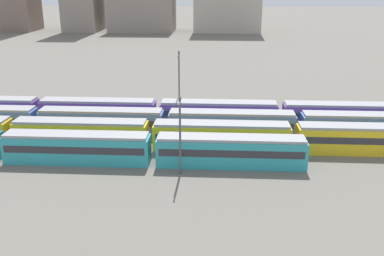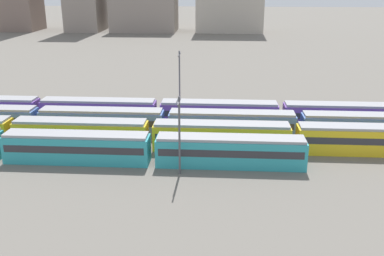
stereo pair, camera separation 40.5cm
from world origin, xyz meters
TOP-DOWN VIEW (x-y plane):
  - train_track_0 at (15.79, 0.00)m, footprint 55.80×3.06m
  - train_track_1 at (43.03, 5.20)m, footprint 112.50×3.06m
  - train_track_2 at (25.61, 10.40)m, footprint 74.70×3.06m
  - train_track_3 at (42.64, 15.60)m, footprint 112.50×3.06m
  - catenary_pole_0 at (28.78, -2.73)m, footprint 0.24×3.20m
  - catenary_pole_1 at (26.83, 18.54)m, footprint 0.24×3.20m
  - distant_building_2 at (0.80, 138.99)m, footprint 26.97×17.91m

SIDE VIEW (x-z plane):
  - train_track_0 at x=15.79m, z-range 0.03..3.78m
  - train_track_1 at x=43.03m, z-range 0.03..3.78m
  - train_track_2 at x=25.61m, z-range 0.03..3.78m
  - train_track_3 at x=42.64m, z-range 0.03..3.78m
  - catenary_pole_0 at x=28.78m, z-range 0.54..9.90m
  - catenary_pole_1 at x=26.83m, z-range 0.56..11.54m
  - distant_building_2 at x=0.80m, z-range 0.00..20.16m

